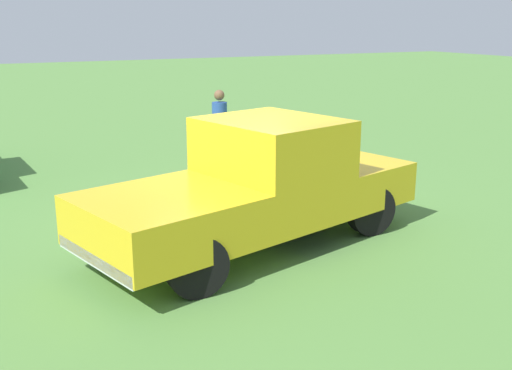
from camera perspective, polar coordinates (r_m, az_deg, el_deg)
The scene contains 3 objects.
ground_plane at distance 9.69m, azimuth -1.60°, elevation -3.61°, with size 80.00×80.00×0.00m, color #54843D.
pickup_truck at distance 8.56m, azimuth 0.65°, elevation 0.30°, with size 5.33×3.10×1.79m.
person_bystander at distance 13.12m, azimuth -3.42°, elevation 5.68°, with size 0.36×0.36×1.69m.
Camera 1 is at (3.83, 8.33, 3.14)m, focal length 42.73 mm.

